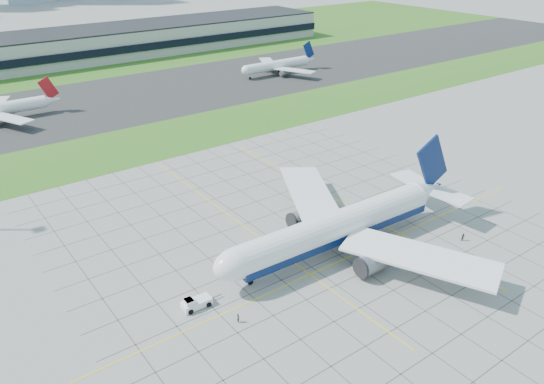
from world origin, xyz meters
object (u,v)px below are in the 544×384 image
object	(u,v)px
crew_far	(463,237)
distant_jet_2	(278,65)
crew_near	(238,318)
airliner	(338,227)
pushback_tug	(195,303)

from	to	relation	value
crew_far	distant_jet_2	size ratio (longest dim) A/B	0.04
crew_near	crew_far	xyz separation A→B (m)	(57.55, -7.00, 0.02)
crew_near	crew_far	size ratio (longest dim) A/B	0.98
airliner	crew_near	size ratio (longest dim) A/B	36.31
crew_near	distant_jet_2	bearing A→B (deg)	-10.81
pushback_tug	distant_jet_2	world-z (taller)	distant_jet_2
crew_far	crew_near	bearing A→B (deg)	-169.51
crew_near	distant_jet_2	distance (m)	187.57
distant_jet_2	airliner	bearing A→B (deg)	-122.18
pushback_tug	crew_far	bearing A→B (deg)	-12.59
pushback_tug	crew_near	distance (m)	9.52
pushback_tug	crew_far	size ratio (longest dim) A/B	4.39
crew_far	airliner	bearing A→B (deg)	167.72
airliner	distant_jet_2	world-z (taller)	airliner
airliner	crew_near	distance (m)	32.95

